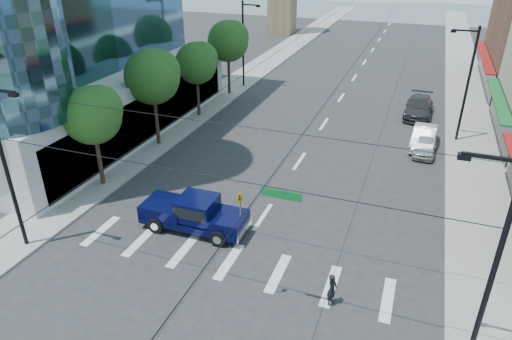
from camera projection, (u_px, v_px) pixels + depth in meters
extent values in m
plane|color=#28282B|center=(221.00, 281.00, 21.70)|extent=(160.00, 160.00, 0.00)
cube|color=gray|center=(264.00, 64.00, 58.82)|extent=(4.00, 120.00, 0.15)
cube|color=gray|center=(464.00, 83.00, 51.36)|extent=(4.00, 120.00, 0.15)
cube|color=#B7B7B2|center=(13.00, 91.00, 40.50)|extent=(29.00, 26.00, 5.00)
cylinder|color=black|center=(98.00, 154.00, 29.16)|extent=(0.28, 0.28, 4.55)
sphere|color=#1E531B|center=(92.00, 115.00, 27.98)|extent=(3.64, 3.64, 3.64)
sphere|color=#1E531B|center=(99.00, 108.00, 27.93)|extent=(2.86, 2.86, 2.86)
cylinder|color=black|center=(156.00, 114.00, 34.88)|extent=(0.28, 0.28, 5.11)
sphere|color=#1E531B|center=(152.00, 77.00, 33.56)|extent=(4.09, 4.09, 4.09)
sphere|color=#1E531B|center=(158.00, 71.00, 33.51)|extent=(3.21, 3.21, 3.21)
cylinder|color=black|center=(198.00, 92.00, 40.86)|extent=(0.28, 0.28, 4.55)
sphere|color=#1E531B|center=(196.00, 63.00, 39.68)|extent=(3.64, 3.64, 3.64)
sphere|color=#1E531B|center=(202.00, 58.00, 39.63)|extent=(2.86, 2.86, 2.86)
cylinder|color=black|center=(229.00, 70.00, 46.58)|extent=(0.28, 0.28, 5.11)
sphere|color=#1E531B|center=(228.00, 41.00, 45.26)|extent=(4.09, 4.09, 4.09)
sphere|color=#1E531B|center=(233.00, 37.00, 45.20)|extent=(3.21, 3.21, 3.21)
cylinder|color=black|center=(6.00, 170.00, 22.18)|extent=(0.20, 0.20, 9.00)
cylinder|color=black|center=(494.00, 271.00, 15.47)|extent=(0.20, 0.20, 9.00)
cylinder|color=black|center=(205.00, 175.00, 18.05)|extent=(21.60, 0.04, 0.04)
imported|color=gold|center=(240.00, 205.00, 18.06)|extent=(0.16, 0.20, 1.00)
cube|color=#0C6626|center=(281.00, 195.00, 17.17)|extent=(1.60, 0.06, 0.35)
cylinder|color=black|center=(243.00, 45.00, 48.08)|extent=(0.20, 0.20, 9.00)
cube|color=black|center=(251.00, 5.00, 45.95)|extent=(1.80, 0.12, 0.12)
cube|color=black|center=(258.00, 6.00, 45.74)|extent=(0.40, 0.25, 0.18)
cylinder|color=black|center=(467.00, 87.00, 34.69)|extent=(0.20, 0.20, 9.00)
cube|color=black|center=(466.00, 31.00, 33.11)|extent=(1.80, 0.12, 0.12)
cube|color=black|center=(454.00, 31.00, 33.41)|extent=(0.40, 0.25, 0.18)
cube|color=#060932|center=(195.00, 220.00, 25.36)|extent=(5.92, 2.23, 0.37)
cube|color=#060932|center=(229.00, 220.00, 24.55)|extent=(1.74, 2.06, 0.59)
cube|color=#060932|center=(197.00, 207.00, 24.91)|extent=(2.06, 2.01, 1.18)
cube|color=black|center=(197.00, 206.00, 24.86)|extent=(1.85, 2.04, 0.64)
cube|color=#060932|center=(167.00, 207.00, 25.65)|extent=(2.50, 2.18, 0.70)
cube|color=silver|center=(244.00, 230.00, 24.49)|extent=(0.16, 2.04, 0.37)
cube|color=silver|center=(148.00, 211.00, 26.24)|extent=(0.16, 2.04, 0.32)
cylinder|color=black|center=(218.00, 239.00, 24.01)|extent=(0.90, 0.34, 0.90)
cylinder|color=black|center=(233.00, 219.00, 25.72)|extent=(0.90, 0.34, 0.90)
cylinder|color=black|center=(156.00, 225.00, 25.13)|extent=(0.90, 0.34, 0.90)
cylinder|color=black|center=(174.00, 207.00, 26.83)|extent=(0.90, 0.34, 0.90)
imported|color=black|center=(332.00, 290.00, 20.02)|extent=(0.49, 0.65, 1.59)
imported|color=#B0B0B5|center=(425.00, 145.00, 34.30)|extent=(1.78, 3.98, 1.33)
imported|color=silver|center=(424.00, 137.00, 35.41)|extent=(1.95, 4.91, 1.59)
imported|color=#323134|center=(419.00, 107.00, 41.58)|extent=(2.52, 5.81, 1.66)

